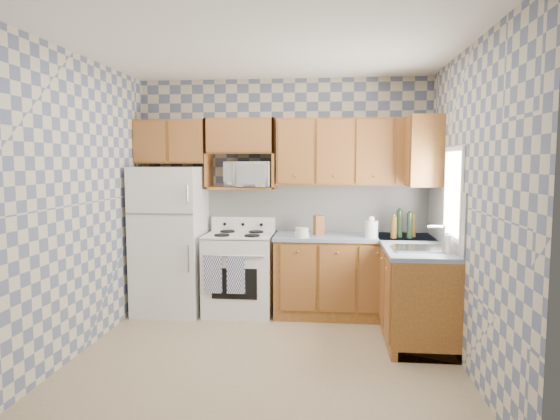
{
  "coord_description": "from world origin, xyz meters",
  "views": [
    {
      "loc": [
        0.57,
        -4.27,
        1.74
      ],
      "look_at": [
        0.05,
        0.75,
        1.25
      ],
      "focal_mm": 32.0,
      "sensor_mm": 36.0,
      "label": 1
    }
  ],
  "objects_px": {
    "refrigerator": "(170,240)",
    "microwave": "(249,174)",
    "stove_body": "(240,274)",
    "electric_kettle": "(371,229)"
  },
  "relations": [
    {
      "from": "refrigerator",
      "to": "microwave",
      "type": "height_order",
      "value": "microwave"
    },
    {
      "from": "microwave",
      "to": "electric_kettle",
      "type": "bearing_deg",
      "value": -7.22
    },
    {
      "from": "microwave",
      "to": "refrigerator",
      "type": "bearing_deg",
      "value": -164.95
    },
    {
      "from": "stove_body",
      "to": "microwave",
      "type": "distance_m",
      "value": 1.16
    },
    {
      "from": "stove_body",
      "to": "electric_kettle",
      "type": "xyz_separation_m",
      "value": [
        1.47,
        -0.13,
        0.56
      ]
    },
    {
      "from": "microwave",
      "to": "stove_body",
      "type": "bearing_deg",
      "value": -118.27
    },
    {
      "from": "stove_body",
      "to": "microwave",
      "type": "bearing_deg",
      "value": 57.62
    },
    {
      "from": "refrigerator",
      "to": "electric_kettle",
      "type": "height_order",
      "value": "refrigerator"
    },
    {
      "from": "microwave",
      "to": "electric_kettle",
      "type": "xyz_separation_m",
      "value": [
        1.38,
        -0.28,
        -0.59
      ]
    },
    {
      "from": "stove_body",
      "to": "electric_kettle",
      "type": "bearing_deg",
      "value": -4.94
    }
  ]
}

